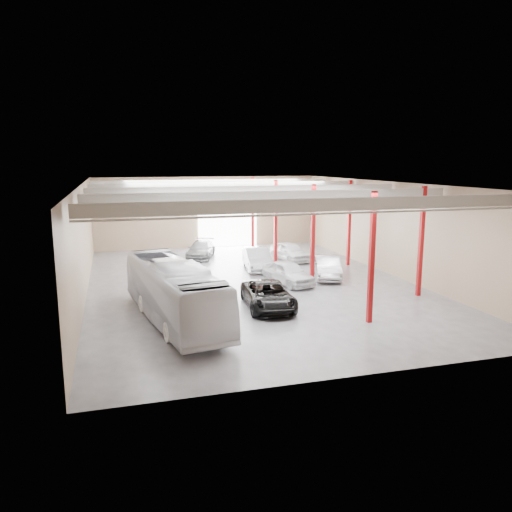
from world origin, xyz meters
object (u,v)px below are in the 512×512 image
car_right_far (290,252)px  car_row_a (288,273)px  car_row_b (257,259)px  black_sedan (268,295)px  coach_bus (174,291)px  car_row_c (201,250)px  car_right_near (327,267)px

car_right_far → car_row_a: bearing=-120.5°
car_row_b → black_sedan: bearing=-95.7°
coach_bus → car_right_far: coach_bus is taller
coach_bus → car_row_c: (4.48, 17.33, -0.88)m
car_row_a → car_row_c: 12.08m
coach_bus → car_row_b: size_ratio=2.23×
coach_bus → car_row_a: (8.68, 5.99, -0.81)m
coach_bus → car_right_far: 18.15m
car_row_a → car_right_far: (3.00, 7.87, -0.01)m
black_sedan → car_right_near: (6.53, 6.15, 0.04)m
car_row_a → car_row_b: 5.25m
car_right_near → car_right_far: size_ratio=1.06×
car_row_c → black_sedan: bearing=-66.8°
coach_bus → car_right_near: (12.09, 6.94, -0.81)m
coach_bus → car_right_far: (11.68, 13.87, -0.83)m
coach_bus → car_row_a: bearing=25.3°
car_row_b → car_row_c: bearing=126.6°
coach_bus → black_sedan: 5.68m
coach_bus → car_row_a: 10.58m
car_right_near → car_right_far: (-0.41, 6.93, -0.02)m
car_right_far → coach_bus: bearing=-139.8°
car_row_a → car_right_near: size_ratio=0.96×
car_row_b → car_right_near: size_ratio=1.06×
car_row_b → car_right_near: (4.15, -4.25, -0.05)m
car_row_c → car_right_near: (7.61, -10.39, 0.07)m
black_sedan → car_row_c: black_sedan is taller
car_row_b → car_row_c: size_ratio=1.03×
car_row_b → car_right_near: 5.94m
coach_bus → car_right_near: size_ratio=2.36×
black_sedan → car_row_c: 16.57m
car_row_a → car_row_c: car_row_a is taller
car_right_near → car_row_b: bearing=153.2°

